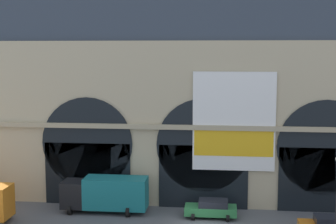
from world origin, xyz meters
TOP-DOWN VIEW (x-y plane):
  - station_building at (0.05, 7.26)m, footprint 44.66×4.92m
  - box_truck_midwest at (-8.45, 2.88)m, footprint 7.50×2.91m
  - car_center at (0.81, 2.39)m, footprint 4.40×2.22m

SIDE VIEW (x-z plane):
  - car_center at x=0.81m, z-range 0.03..1.58m
  - box_truck_midwest at x=-8.45m, z-range 0.14..3.26m
  - station_building at x=0.05m, z-range -0.31..18.88m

